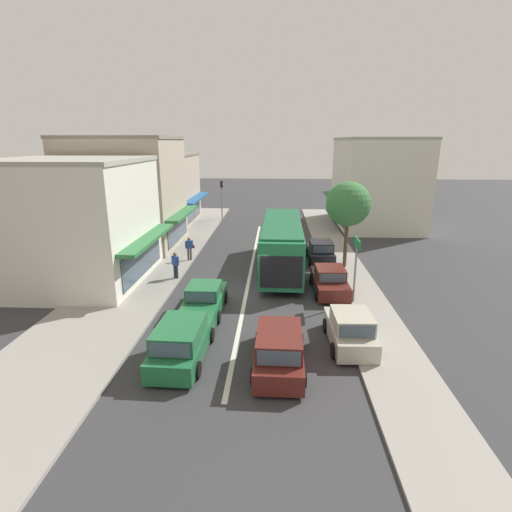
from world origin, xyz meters
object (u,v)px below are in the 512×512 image
object	(u,v)px
city_bus	(282,242)
street_tree_right	(348,204)
sedan_adjacent_lane_lead	(205,300)
pedestrian_with_handbag_near	(189,247)
parked_hatchback_kerb_third	(321,252)
pedestrian_browsing_midblock	(175,264)
traffic_light_downstreet	(222,194)
parked_sedan_kerb_second	(330,281)
directional_road_sign	(356,255)
parked_hatchback_kerb_front	(350,330)
wagon_adjacent_lane_trail	(279,348)
wagon_queue_far_back	(182,341)

from	to	relation	value
city_bus	street_tree_right	size ratio (longest dim) A/B	1.88
sedan_adjacent_lane_lead	street_tree_right	distance (m)	11.68
street_tree_right	pedestrian_with_handbag_near	size ratio (longest dim) A/B	3.55
parked_hatchback_kerb_third	pedestrian_browsing_midblock	world-z (taller)	pedestrian_browsing_midblock
sedan_adjacent_lane_lead	traffic_light_downstreet	xyz separation A→B (m)	(-2.26, 23.81, 2.19)
parked_sedan_kerb_second	street_tree_right	world-z (taller)	street_tree_right
city_bus	pedestrian_with_handbag_near	world-z (taller)	city_bus
parked_sedan_kerb_second	directional_road_sign	distance (m)	2.81
sedan_adjacent_lane_lead	parked_sedan_kerb_second	size ratio (longest dim) A/B	0.99
sedan_adjacent_lane_lead	traffic_light_downstreet	bearing A→B (deg)	95.43
street_tree_right	parked_hatchback_kerb_front	bearing A→B (deg)	-98.06
parked_sedan_kerb_second	pedestrian_browsing_midblock	size ratio (longest dim) A/B	2.60
pedestrian_with_handbag_near	wagon_adjacent_lane_trail	bearing A→B (deg)	-64.97
sedan_adjacent_lane_lead	traffic_light_downstreet	world-z (taller)	traffic_light_downstreet
parked_hatchback_kerb_front	parked_sedan_kerb_second	size ratio (longest dim) A/B	0.88
sedan_adjacent_lane_lead	directional_road_sign	size ratio (longest dim) A/B	1.17
wagon_queue_far_back	parked_hatchback_kerb_front	world-z (taller)	wagon_queue_far_back
wagon_adjacent_lane_trail	traffic_light_downstreet	xyz separation A→B (m)	(-5.94, 28.63, 2.11)
wagon_adjacent_lane_trail	pedestrian_browsing_midblock	distance (m)	11.33
city_bus	wagon_queue_far_back	bearing A→B (deg)	-108.93
parked_hatchback_kerb_third	directional_road_sign	distance (m)	7.83
parked_hatchback_kerb_front	traffic_light_downstreet	distance (m)	28.38
wagon_adjacent_lane_trail	city_bus	bearing A→B (deg)	88.96
city_bus	wagon_adjacent_lane_trail	distance (m)	12.08
parked_hatchback_kerb_front	parked_hatchback_kerb_third	bearing A→B (deg)	89.81
wagon_adjacent_lane_trail	parked_sedan_kerb_second	distance (m)	8.43
traffic_light_downstreet	directional_road_sign	bearing A→B (deg)	-66.19
city_bus	parked_hatchback_kerb_third	xyz separation A→B (m)	(2.78, 1.76, -1.17)
parked_hatchback_kerb_third	pedestrian_with_handbag_near	bearing A→B (deg)	-177.16
parked_hatchback_kerb_front	street_tree_right	bearing A→B (deg)	81.94
sedan_adjacent_lane_lead	wagon_queue_far_back	world-z (taller)	wagon_queue_far_back
wagon_queue_far_back	directional_road_sign	distance (m)	9.91
parked_hatchback_kerb_front	parked_sedan_kerb_second	xyz separation A→B (m)	(-0.07, 6.15, -0.05)
wagon_adjacent_lane_trail	traffic_light_downstreet	world-z (taller)	traffic_light_downstreet
directional_road_sign	street_tree_right	world-z (taller)	street_tree_right
city_bus	pedestrian_with_handbag_near	xyz separation A→B (m)	(-6.44, 1.30, -0.81)
parked_sedan_kerb_second	directional_road_sign	world-z (taller)	directional_road_sign
parked_sedan_kerb_second	pedestrian_browsing_midblock	bearing A→B (deg)	170.58
sedan_adjacent_lane_lead	parked_hatchback_kerb_front	bearing A→B (deg)	-24.77
parked_hatchback_kerb_third	pedestrian_browsing_midblock	bearing A→B (deg)	-154.87
city_bus	pedestrian_browsing_midblock	distance (m)	7.02
wagon_queue_far_back	pedestrian_with_handbag_near	xyz separation A→B (m)	(-2.44, 12.96, 0.32)
wagon_queue_far_back	city_bus	bearing A→B (deg)	71.07
parked_hatchback_kerb_front	street_tree_right	size ratio (longest dim) A/B	0.65
parked_hatchback_kerb_front	parked_hatchback_kerb_third	size ratio (longest dim) A/B	1.01
wagon_adjacent_lane_trail	traffic_light_downstreet	distance (m)	29.32
sedan_adjacent_lane_lead	street_tree_right	world-z (taller)	street_tree_right
wagon_adjacent_lane_trail	parked_hatchback_kerb_front	world-z (taller)	wagon_adjacent_lane_trail
parked_hatchback_kerb_front	city_bus	bearing A→B (deg)	104.96
sedan_adjacent_lane_lead	street_tree_right	xyz separation A→B (m)	(8.13, 7.54, 3.66)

